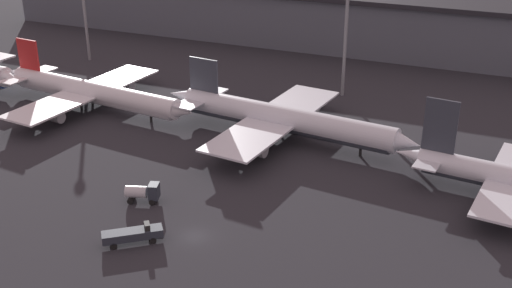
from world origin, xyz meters
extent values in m
plane|color=#26262B|center=(0.00, 0.00, 0.00)|extent=(600.00, 600.00, 0.00)
cube|color=#4C515B|center=(0.00, 99.26, 6.83)|extent=(215.35, 19.97, 13.65)
cone|color=white|center=(-61.77, 33.50, 4.10)|extent=(5.59, 4.64, 4.10)
cylinder|color=silver|center=(-41.22, 34.26, 3.79)|extent=(41.25, 8.42, 3.99)
cylinder|color=silver|center=(-41.22, 34.26, 3.10)|extent=(39.15, 7.60, 3.39)
cone|color=silver|center=(-19.62, 31.90, 3.79)|extent=(5.18, 4.29, 3.79)
cone|color=silver|center=(-63.02, 36.63, 4.09)|extent=(6.32, 4.02, 3.39)
cube|color=red|center=(-58.37, 36.12, 9.00)|extent=(5.60, 1.00, 6.42)
cube|color=silver|center=(-59.18, 36.21, 4.39)|extent=(5.41, 13.61, 0.24)
cube|color=silver|center=(-43.26, 34.48, 3.30)|extent=(12.72, 37.55, 0.36)
cylinder|color=gray|center=(-40.92, 44.59, 1.95)|extent=(4.61, 2.66, 2.20)
cylinder|color=gray|center=(-43.16, 24.10, 1.95)|extent=(4.61, 2.66, 2.20)
cylinder|color=black|center=(-26.94, 32.70, 0.90)|extent=(0.50, 0.50, 1.80)
cylinder|color=black|center=(-43.09, 36.07, 0.90)|extent=(0.50, 0.50, 1.80)
cylinder|color=black|center=(-43.44, 32.89, 0.90)|extent=(0.50, 0.50, 1.80)
cylinder|color=silver|center=(-0.28, 35.26, 4.13)|extent=(41.48, 8.79, 4.34)
cylinder|color=#333842|center=(-0.28, 35.26, 3.37)|extent=(39.36, 7.92, 3.69)
cone|color=silver|center=(21.52, 32.88, 4.13)|extent=(5.63, 4.67, 4.13)
cone|color=silver|center=(-22.30, 37.66, 4.45)|extent=(6.88, 4.38, 3.69)
cube|color=#333842|center=(-17.50, 37.13, 9.47)|extent=(6.09, 1.06, 6.34)
cube|color=silver|center=(-18.32, 37.22, 4.78)|extent=(5.76, 13.69, 0.24)
cube|color=silver|center=(-2.33, 35.48, 3.58)|extent=(13.50, 37.75, 0.36)
cylinder|color=gray|center=(0.02, 45.63, 2.14)|extent=(5.01, 2.89, 2.39)
cylinder|color=gray|center=(-2.22, 25.07, 2.14)|extent=(5.01, 2.89, 2.39)
cylinder|color=black|center=(14.07, 33.69, 0.98)|extent=(0.50, 0.50, 1.95)
cylinder|color=black|center=(-2.14, 37.21, 0.98)|extent=(0.50, 0.50, 1.95)
cylinder|color=black|center=(-2.52, 33.75, 0.98)|extent=(0.50, 0.50, 1.95)
cone|color=silver|center=(23.31, 29.55, 3.72)|extent=(5.75, 3.66, 3.08)
cube|color=#333842|center=(27.13, 29.14, 9.51)|extent=(5.09, 0.95, 8.49)
cube|color=silver|center=(26.49, 29.21, 3.99)|extent=(4.67, 10.11, 0.24)
cylinder|color=gray|center=(39.08, 20.19, 1.75)|extent=(4.18, 2.42, 2.00)
cylinder|color=black|center=(38.79, 26.40, 0.82)|extent=(0.50, 0.50, 1.63)
cube|color=#282D38|center=(-6.77, -4.56, 1.30)|extent=(7.50, 6.54, 1.16)
cube|color=black|center=(-5.21, -3.32, 2.28)|extent=(1.43, 1.55, 0.80)
cylinder|color=black|center=(-5.25, -2.38, 0.45)|extent=(1.02, 0.96, 0.90)
cylinder|color=black|center=(-4.30, -3.57, 0.45)|extent=(1.02, 0.96, 0.90)
cylinder|color=black|center=(-9.24, -5.54, 0.45)|extent=(1.02, 0.96, 0.90)
cylinder|color=black|center=(-8.29, -6.74, 0.45)|extent=(1.02, 0.96, 0.90)
cube|color=#282D38|center=(-9.87, 5.99, 1.87)|extent=(1.98, 2.35, 2.29)
cylinder|color=#B7B7BC|center=(-12.40, 5.16, 1.62)|extent=(3.57, 2.70, 1.81)
cylinder|color=black|center=(-10.29, 6.64, 0.45)|extent=(1.01, 0.76, 0.90)
cylinder|color=black|center=(-9.83, 5.21, 0.45)|extent=(1.01, 0.76, 0.90)
cylinder|color=black|center=(-13.41, 5.63, 0.45)|extent=(1.01, 0.76, 0.90)
cylinder|color=black|center=(-12.94, 4.20, 0.45)|extent=(1.01, 0.76, 0.90)
cylinder|color=slate|center=(-63.11, 62.16, 11.10)|extent=(0.70, 0.70, 22.20)
cylinder|color=slate|center=(2.63, 62.16, 11.47)|extent=(0.70, 0.70, 22.95)
camera|label=1|loc=(36.74, -64.61, 47.01)|focal=45.00mm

